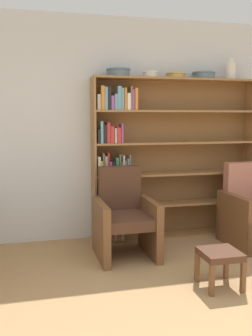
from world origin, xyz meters
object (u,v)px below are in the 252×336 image
object	(u,v)px
bowl_terracotta	(176,75)
bookshelf	(160,158)
bowl_cream	(150,74)
bowl_brass	(204,75)
armchair_leather	(125,218)
footstool	(220,258)
armchair_cushioned	(252,210)
vase_tall	(231,71)
bowl_slate	(118,72)

from	to	relation	value
bowl_terracotta	bookshelf	bearing A→B (deg)	173.88
bookshelf	bowl_cream	size ratio (longest dim) A/B	11.30
bowl_brass	armchair_leather	distance (m)	2.07
bowl_terracotta	footstool	distance (m)	2.33
footstool	armchair_cushioned	bearing A→B (deg)	46.37
bowl_brass	armchair_leather	xyz separation A→B (m)	(-1.15, -0.53, -1.64)
bookshelf	bowl_brass	xyz separation A→B (m)	(0.56, -0.02, 1.04)
bowl_cream	vase_tall	world-z (taller)	vase_tall
bowl_cream	vase_tall	xyz separation A→B (m)	(1.07, 0.00, 0.07)
bowl_slate	vase_tall	xyz separation A→B (m)	(1.47, 0.00, 0.06)
bowl_slate	bowl_terracotta	size ratio (longest dim) A/B	1.20
bowl_brass	bookshelf	bearing A→B (deg)	177.95
armchair_cushioned	footstool	distance (m)	1.36
bowl_brass	vase_tall	distance (m)	0.38
bowl_slate	bowl_brass	xyz separation A→B (m)	(1.10, 0.00, -0.00)
armchair_cushioned	footstool	world-z (taller)	armchair_cushioned
footstool	bowl_terracotta	bearing A→B (deg)	85.18
bowl_terracotta	bowl_brass	size ratio (longest dim) A/B	0.83
bowl_brass	armchair_cushioned	bearing A→B (deg)	-50.97
bowl_terracotta	vase_tall	xyz separation A→B (m)	(0.74, 0.00, 0.07)
bookshelf	footstool	world-z (taller)	bookshelf
footstool	bowl_slate	bearing A→B (deg)	111.73
bowl_slate	armchair_cushioned	size ratio (longest dim) A/B	0.30
bookshelf	vase_tall	xyz separation A→B (m)	(0.93, -0.02, 1.11)
bowl_slate	bowl_brass	world-z (taller)	bowl_slate
armchair_cushioned	footstool	xyz separation A→B (m)	(-0.93, -0.98, -0.14)
bowl_slate	bowl_terracotta	bearing A→B (deg)	0.00
bookshelf	armchair_cushioned	distance (m)	1.28
bowl_brass	footstool	size ratio (longest dim) A/B	0.87
bowl_cream	footstool	world-z (taller)	bowl_cream
bowl_slate	bowl_terracotta	world-z (taller)	bowl_slate
armchair_leather	armchair_cushioned	xyz separation A→B (m)	(1.59, -0.00, 0.00)
bowl_cream	footstool	distance (m)	2.34
bowl_cream	bowl_brass	world-z (taller)	bowl_brass
vase_tall	armchair_leather	xyz separation A→B (m)	(-1.53, -0.53, -1.70)
bookshelf	footstool	size ratio (longest dim) A/B	6.23
armchair_cushioned	bowl_terracotta	bearing A→B (deg)	-35.85
bowl_cream	vase_tall	distance (m)	1.08
bookshelf	armchair_leather	world-z (taller)	bookshelf
bookshelf	armchair_cushioned	world-z (taller)	bookshelf
bowl_slate	bowl_cream	bearing A→B (deg)	0.00
armchair_cushioned	footstool	size ratio (longest dim) A/B	2.86
armchair_cushioned	bowl_cream	bearing A→B (deg)	-27.50
vase_tall	footstool	size ratio (longest dim) A/B	0.76
bowl_brass	armchair_leather	world-z (taller)	bowl_brass
bowl_slate	footstool	world-z (taller)	bowl_slate
bowl_terracotta	armchair_cushioned	world-z (taller)	bowl_terracotta
bowl_slate	bowl_cream	distance (m)	0.40
bowl_slate	vase_tall	size ratio (longest dim) A/B	1.13
bowl_cream	armchair_leather	xyz separation A→B (m)	(-0.45, -0.53, -1.63)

